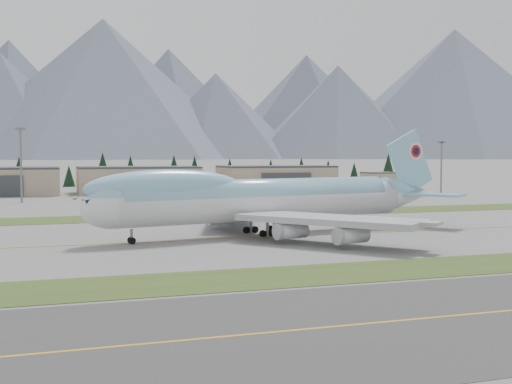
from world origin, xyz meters
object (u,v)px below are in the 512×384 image
object	(u,v)px
service_vehicle_c	(369,192)
hangar_right	(276,178)
boeing_747_freighter	(263,199)
hangar_center	(138,180)
service_vehicle_b	(250,196)
service_vehicle_a	(75,199)

from	to	relation	value
service_vehicle_c	hangar_right	bearing A→B (deg)	150.91
boeing_747_freighter	hangar_center	size ratio (longest dim) A/B	1.70
hangar_center	boeing_747_freighter	bearing A→B (deg)	-88.24
hangar_right	service_vehicle_c	world-z (taller)	hangar_right
boeing_747_freighter	service_vehicle_b	bearing A→B (deg)	62.34
hangar_center	service_vehicle_a	bearing A→B (deg)	-129.36
hangar_right	service_vehicle_a	world-z (taller)	hangar_right
boeing_747_freighter	service_vehicle_c	size ratio (longest dim) A/B	17.17
service_vehicle_b	hangar_right	bearing A→B (deg)	-3.60
hangar_center	hangar_right	bearing A→B (deg)	0.00
service_vehicle_a	service_vehicle_b	size ratio (longest dim) A/B	0.87
hangar_center	hangar_right	world-z (taller)	same
service_vehicle_a	service_vehicle_c	xyz separation A→B (m)	(117.22, 4.71, 0.00)
service_vehicle_a	service_vehicle_c	bearing A→B (deg)	15.55
service_vehicle_c	hangar_center	bearing A→B (deg)	175.74
hangar_right	service_vehicle_c	bearing A→B (deg)	-41.62
hangar_right	service_vehicle_b	xyz separation A→B (m)	(-22.00, -32.10, -5.39)
boeing_747_freighter	service_vehicle_b	xyz separation A→B (m)	(33.51, 113.98, -7.04)
hangar_right	hangar_center	bearing A→B (deg)	180.00
hangar_center	service_vehicle_b	world-z (taller)	hangar_center
service_vehicle_a	service_vehicle_c	distance (m)	117.32
hangar_right	service_vehicle_c	size ratio (longest dim) A/B	10.12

